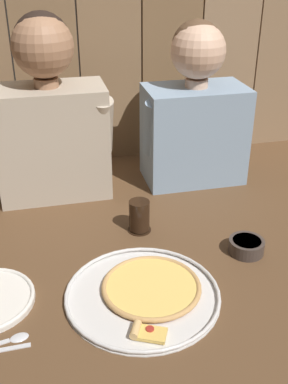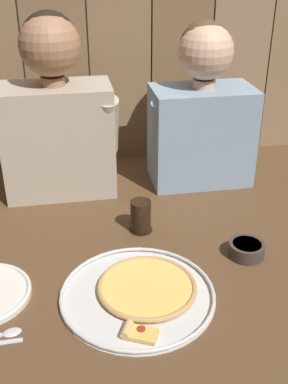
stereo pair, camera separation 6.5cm
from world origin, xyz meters
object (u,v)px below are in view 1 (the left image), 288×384
object	(u,v)px
pizza_tray	(146,292)
dipping_bowl	(246,246)
diner_left	(49,114)
diner_right	(195,111)
drinking_glass	(139,216)

from	to	relation	value
pizza_tray	dipping_bowl	xyz separation A→B (m)	(0.33, 0.12, 0.01)
dipping_bowl	pizza_tray	bearing A→B (deg)	-160.50
dipping_bowl	diner_left	xyz separation A→B (m)	(-0.52, 0.51, 0.27)
diner_left	dipping_bowl	bearing A→B (deg)	-44.51
dipping_bowl	diner_left	world-z (taller)	diner_left
pizza_tray	diner_right	size ratio (longest dim) A/B	0.69
drinking_glass	diner_left	xyz separation A→B (m)	(-0.24, 0.32, 0.24)
diner_left	diner_right	bearing A→B (deg)	-0.01
diner_left	diner_right	size ratio (longest dim) A/B	1.07
pizza_tray	diner_left	size ratio (longest dim) A/B	0.64
pizza_tray	drinking_glass	size ratio (longest dim) A/B	3.88
diner_left	pizza_tray	bearing A→B (deg)	-73.42
dipping_bowl	diner_right	distance (m)	0.57
diner_right	dipping_bowl	bearing A→B (deg)	-89.99
drinking_glass	diner_left	bearing A→B (deg)	126.51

